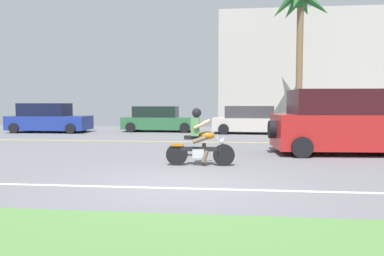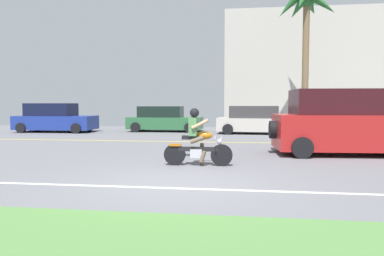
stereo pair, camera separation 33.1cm
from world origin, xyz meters
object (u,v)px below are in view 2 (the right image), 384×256
Objects in this scene: palm_tree_0 at (307,11)px; motorcyclist at (197,141)px; parked_car_0 at (55,119)px; parked_car_2 at (257,121)px; parked_car_1 at (164,120)px; suv_nearby at (346,123)px.

motorcyclist is at bearing -110.44° from palm_tree_0.
parked_car_0 is 0.99× the size of parked_car_2.
parked_car_1 is at bearing 11.45° from parked_car_0.
parked_car_1 is (-3.33, 11.43, 0.05)m from motorcyclist.
palm_tree_0 reaches higher than parked_car_2.
motorcyclist is 0.21× the size of palm_tree_0.
palm_tree_0 is (14.39, 3.07, 6.31)m from parked_car_0.
motorcyclist is at bearing -148.40° from suv_nearby.
parked_car_1 is 0.50× the size of palm_tree_0.
suv_nearby is 11.66m from parked_car_1.
motorcyclist is 0.42× the size of parked_car_1.
parked_car_0 reaches higher than parked_car_1.
parked_car_1 is at bearing 106.25° from motorcyclist.
suv_nearby reaches higher than parked_car_0.
palm_tree_0 is at bearing 12.46° from parked_car_1.
palm_tree_0 is (0.50, 10.52, 6.07)m from suv_nearby.
parked_car_2 is (-2.44, 7.74, -0.30)m from suv_nearby.
palm_tree_0 is at bearing 43.43° from parked_car_2.
parked_car_1 is at bearing -167.54° from palm_tree_0.
suv_nearby is 0.55× the size of palm_tree_0.
parked_car_2 is at bearing 107.54° from suv_nearby.
suv_nearby is 15.77m from parked_car_0.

